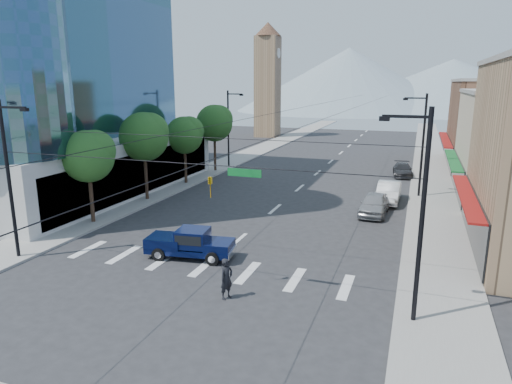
% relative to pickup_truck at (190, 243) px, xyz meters
% --- Properties ---
extents(ground, '(160.00, 160.00, 0.00)m').
position_rel_pickup_truck_xyz_m(ground, '(1.54, -2.44, -0.90)').
color(ground, '#28282B').
rests_on(ground, ground).
extents(sidewalk_left, '(4.00, 120.00, 0.15)m').
position_rel_pickup_truck_xyz_m(sidewalk_left, '(-10.46, 37.56, -0.82)').
color(sidewalk_left, gray).
rests_on(sidewalk_left, ground).
extents(sidewalk_right, '(4.00, 120.00, 0.15)m').
position_rel_pickup_truck_xyz_m(sidewalk_right, '(13.54, 37.56, -0.82)').
color(sidewalk_right, gray).
rests_on(sidewalk_right, ground).
extents(office_tower, '(29.50, 27.00, 30.00)m').
position_rel_pickup_truck_xyz_m(office_tower, '(-24.73, 11.40, 13.56)').
color(office_tower, '#B7B7B2').
rests_on(office_tower, ground).
extents(shop_far, '(12.00, 18.00, 10.00)m').
position_rel_pickup_truck_xyz_m(shop_far, '(21.54, 37.56, 4.10)').
color(shop_far, brown).
rests_on(shop_far, ground).
extents(clock_tower, '(4.80, 4.80, 20.40)m').
position_rel_pickup_truck_xyz_m(clock_tower, '(-14.96, 59.56, 9.75)').
color(clock_tower, '#8C6B4C').
rests_on(clock_tower, ground).
extents(mountain_left, '(80.00, 80.00, 22.00)m').
position_rel_pickup_truck_xyz_m(mountain_left, '(-13.46, 147.56, 10.10)').
color(mountain_left, gray).
rests_on(mountain_left, ground).
extents(mountain_right, '(90.00, 90.00, 18.00)m').
position_rel_pickup_truck_xyz_m(mountain_right, '(21.54, 157.56, 8.10)').
color(mountain_right, gray).
rests_on(mountain_right, ground).
extents(tree_near, '(3.65, 3.64, 6.71)m').
position_rel_pickup_truck_xyz_m(tree_near, '(-9.53, 3.65, 4.09)').
color(tree_near, black).
rests_on(tree_near, ground).
extents(tree_midnear, '(4.09, 4.09, 7.52)m').
position_rel_pickup_truck_xyz_m(tree_midnear, '(-9.53, 10.65, 4.70)').
color(tree_midnear, black).
rests_on(tree_midnear, ground).
extents(tree_midfar, '(3.65, 3.64, 6.71)m').
position_rel_pickup_truck_xyz_m(tree_midfar, '(-9.53, 17.65, 4.09)').
color(tree_midfar, black).
rests_on(tree_midfar, ground).
extents(tree_far, '(4.09, 4.09, 7.52)m').
position_rel_pickup_truck_xyz_m(tree_far, '(-9.53, 24.65, 4.70)').
color(tree_far, black).
rests_on(tree_far, ground).
extents(signal_rig, '(21.80, 0.20, 9.00)m').
position_rel_pickup_truck_xyz_m(signal_rig, '(1.73, -3.44, 3.75)').
color(signal_rig, black).
rests_on(signal_rig, ground).
extents(lamp_pole_nw, '(2.00, 0.25, 9.00)m').
position_rel_pickup_truck_xyz_m(lamp_pole_nw, '(-9.13, 27.56, 4.04)').
color(lamp_pole_nw, black).
rests_on(lamp_pole_nw, ground).
extents(lamp_pole_ne, '(2.00, 0.25, 9.00)m').
position_rel_pickup_truck_xyz_m(lamp_pole_ne, '(12.20, 19.56, 4.04)').
color(lamp_pole_ne, black).
rests_on(lamp_pole_ne, ground).
extents(pickup_truck, '(5.29, 2.52, 1.72)m').
position_rel_pickup_truck_xyz_m(pickup_truck, '(0.00, 0.00, 0.00)').
color(pickup_truck, '#070F37').
rests_on(pickup_truck, ground).
extents(pedestrian, '(0.71, 0.84, 1.97)m').
position_rel_pickup_truck_xyz_m(pedestrian, '(4.04, -4.02, 0.09)').
color(pedestrian, black).
rests_on(pedestrian, ground).
extents(parked_car_near, '(2.17, 4.92, 1.65)m').
position_rel_pickup_truck_xyz_m(parked_car_near, '(9.14, 12.68, -0.07)').
color(parked_car_near, '#9B9C9F').
rests_on(parked_car_near, ground).
extents(parked_car_mid, '(1.87, 5.23, 1.72)m').
position_rel_pickup_truck_xyz_m(parked_car_mid, '(9.91, 16.95, -0.04)').
color(parked_car_mid, silver).
rests_on(parked_car_mid, ground).
extents(parked_car_far, '(2.40, 4.92, 1.38)m').
position_rel_pickup_truck_xyz_m(parked_car_far, '(10.60, 28.88, -0.21)').
color(parked_car_far, '#2E2D30').
rests_on(parked_car_far, ground).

